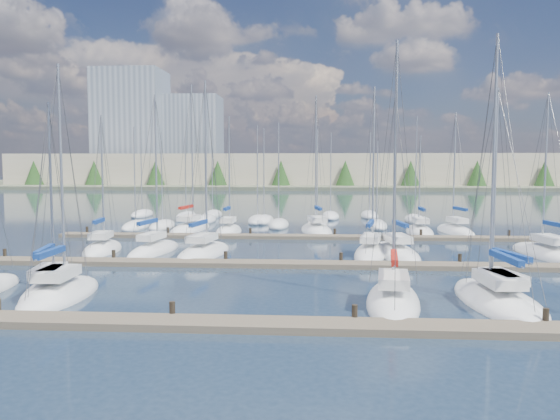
# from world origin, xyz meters

# --- Properties ---
(ground) EXTENTS (400.00, 400.00, 0.00)m
(ground) POSITION_xyz_m (0.00, 60.00, 0.00)
(ground) COLOR #243548
(ground) RESTS_ON ground
(dock_near) EXTENTS (44.00, 1.93, 1.10)m
(dock_near) POSITION_xyz_m (0.00, 2.01, 0.15)
(dock_near) COLOR #6B5E4C
(dock_near) RESTS_ON ground
(dock_mid) EXTENTS (44.00, 1.93, 1.10)m
(dock_mid) POSITION_xyz_m (0.00, 16.01, 0.15)
(dock_mid) COLOR #6B5E4C
(dock_mid) RESTS_ON ground
(dock_far) EXTENTS (44.00, 1.93, 1.10)m
(dock_far) POSITION_xyz_m (0.00, 30.01, 0.15)
(dock_far) COLOR #6B5E4C
(dock_far) RESTS_ON ground
(sailboat_h) EXTENTS (3.29, 6.90, 11.50)m
(sailboat_h) POSITION_xyz_m (-14.61, 21.34, 0.18)
(sailboat_h) COLOR white
(sailboat_h) RESTS_ON ground
(sailboat_d) EXTENTS (3.57, 8.59, 13.64)m
(sailboat_d) POSITION_xyz_m (6.11, 6.35, 0.18)
(sailboat_d) COLOR white
(sailboat_d) RESTS_ON ground
(sailboat_f) EXTENTS (3.93, 8.14, 11.44)m
(sailboat_f) POSITION_xyz_m (11.46, 7.31, 0.18)
(sailboat_f) COLOR white
(sailboat_f) RESTS_ON ground
(sailboat_b) EXTENTS (3.90, 8.06, 10.90)m
(sailboat_b) POSITION_xyz_m (-11.67, 7.13, 0.17)
(sailboat_b) COLOR white
(sailboat_b) RESTS_ON ground
(sailboat_m) EXTENTS (3.97, 9.71, 13.01)m
(sailboat_m) POSITION_xyz_m (19.63, 21.47, 0.17)
(sailboat_m) COLOR white
(sailboat_m) RESTS_ON ground
(sailboat_o) EXTENTS (2.56, 6.54, 12.42)m
(sailboat_o) POSITION_xyz_m (-6.56, 33.73, 0.20)
(sailboat_o) COLOR white
(sailboat_o) RESTS_ON ground
(sailboat_p) EXTENTS (4.24, 9.04, 14.61)m
(sailboat_p) POSITION_xyz_m (2.27, 35.16, 0.18)
(sailboat_p) COLOR white
(sailboat_p) RESTS_ON ground
(sailboat_l) EXTENTS (4.04, 9.04, 13.17)m
(sailboat_l) POSITION_xyz_m (8.31, 21.21, 0.17)
(sailboat_l) COLOR white
(sailboat_l) RESTS_ON ground
(sailboat_k) EXTENTS (4.04, 9.21, 13.52)m
(sailboat_k) POSITION_xyz_m (6.48, 21.25, 0.19)
(sailboat_k) COLOR white
(sailboat_k) RESTS_ON ground
(sailboat_j) EXTENTS (4.11, 8.67, 13.96)m
(sailboat_j) POSITION_xyz_m (-6.28, 20.40, 0.18)
(sailboat_j) COLOR white
(sailboat_j) RESTS_ON ground
(sailboat_i) EXTENTS (3.37, 8.22, 13.16)m
(sailboat_i) POSITION_xyz_m (-10.37, 21.06, 0.19)
(sailboat_i) COLOR white
(sailboat_i) RESTS_ON ground
(sailboat_c) EXTENTS (3.11, 7.68, 12.77)m
(sailboat_c) POSITION_xyz_m (-10.89, 6.56, 0.18)
(sailboat_c) COLOR white
(sailboat_c) RESTS_ON ground
(sailboat_e) EXTENTS (3.43, 9.02, 13.98)m
(sailboat_e) POSITION_xyz_m (11.11, 6.71, 0.18)
(sailboat_e) COLOR white
(sailboat_e) RESTS_ON ground
(sailboat_n) EXTENTS (3.98, 9.22, 15.89)m
(sailboat_n) POSITION_xyz_m (-10.90, 35.60, 0.19)
(sailboat_n) COLOR white
(sailboat_n) RESTS_ON ground
(sailboat_q) EXTENTS (2.52, 7.06, 10.51)m
(sailboat_q) POSITION_xyz_m (12.57, 34.62, 0.17)
(sailboat_q) COLOR white
(sailboat_q) RESTS_ON ground
(sailboat_r) EXTENTS (3.52, 7.99, 12.79)m
(sailboat_r) POSITION_xyz_m (16.23, 35.27, 0.19)
(sailboat_r) COLOR white
(sailboat_r) RESTS_ON ground
(distant_boats) EXTENTS (36.93, 20.75, 13.30)m
(distant_boats) POSITION_xyz_m (-4.34, 43.76, 0.29)
(distant_boats) COLOR #9EA0A5
(distant_boats) RESTS_ON ground
(shoreline) EXTENTS (400.00, 60.00, 38.00)m
(shoreline) POSITION_xyz_m (-13.29, 149.77, 7.44)
(shoreline) COLOR #666B51
(shoreline) RESTS_ON ground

